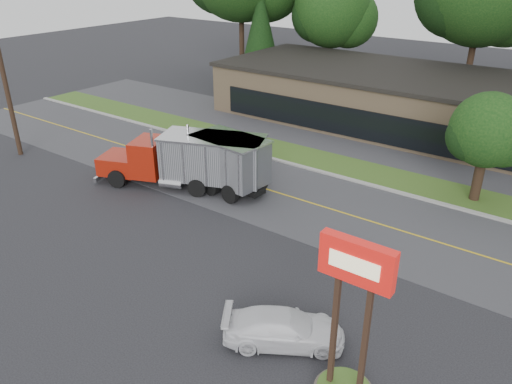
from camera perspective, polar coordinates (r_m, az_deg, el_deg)
ground at (r=23.94m, az=-10.31°, el=-7.52°), size 140.00×140.00×0.00m
road at (r=29.93m, az=2.01°, el=0.05°), size 60.00×8.00×0.02m
center_line at (r=29.93m, az=2.01°, el=0.05°), size 60.00×0.12×0.01m
curb at (r=33.19m, az=6.10°, el=2.59°), size 60.00×0.30×0.12m
grass_verge at (r=34.65m, az=7.61°, el=3.53°), size 60.00×3.40×0.03m
far_parking at (r=38.85m, az=11.22°, el=5.74°), size 60.00×7.00×0.02m
strip_mall at (r=42.93m, az=17.43°, el=9.77°), size 32.00×12.00×4.00m
utility_pole at (r=37.92m, az=-26.74°, el=11.07°), size 1.60×0.32×10.00m
bilo_sign at (r=16.09m, az=10.41°, el=-17.62°), size 2.20×1.90×5.95m
tree_far_b at (r=53.91m, az=8.88°, el=19.64°), size 8.25×7.76×11.76m
evergreen_left at (r=53.85m, az=0.53°, el=17.90°), size 4.51×4.51×10.25m
tree_verge at (r=30.24m, az=25.08°, el=6.05°), size 4.42×4.16×6.30m
dump_truck_red at (r=30.02m, az=-7.48°, el=3.71°), size 10.42×6.07×3.36m
dump_truck_blue at (r=29.99m, az=-4.43°, el=3.81°), size 7.76×3.32×3.36m
rally_car at (r=18.79m, az=3.20°, el=-15.27°), size 4.70×3.88×1.28m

